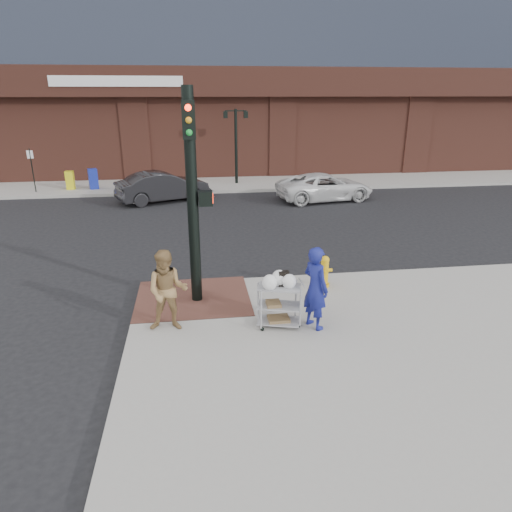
{
  "coord_description": "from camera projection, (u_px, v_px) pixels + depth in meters",
  "views": [
    {
      "loc": [
        -0.48,
        -9.6,
        5.01
      ],
      "look_at": [
        0.97,
        0.72,
        1.25
      ],
      "focal_mm": 32.0,
      "sensor_mm": 36.0,
      "label": 1
    }
  ],
  "objects": [
    {
      "name": "fire_hydrant",
      "position": [
        325.0,
        271.0,
        11.95
      ],
      "size": [
        0.4,
        0.28,
        0.85
      ],
      "color": "gold",
      "rests_on": "sidewalk_near"
    },
    {
      "name": "sedan_dark",
      "position": [
        163.0,
        187.0,
        21.91
      ],
      "size": [
        4.62,
        3.1,
        1.44
      ],
      "primitive_type": "imported",
      "rotation": [
        0.0,
        0.0,
        1.97
      ],
      "color": "black",
      "rests_on": "ground"
    },
    {
      "name": "utility_cart",
      "position": [
        279.0,
        302.0,
        9.88
      ],
      "size": [
        1.01,
        0.73,
        1.26
      ],
      "color": "gray",
      "rests_on": "sidewalk_near"
    },
    {
      "name": "minivan_white",
      "position": [
        325.0,
        187.0,
        22.18
      ],
      "size": [
        4.97,
        2.86,
        1.3
      ],
      "primitive_type": "imported",
      "rotation": [
        0.0,
        0.0,
        1.73
      ],
      "color": "white",
      "rests_on": "ground"
    },
    {
      "name": "woman_blue",
      "position": [
        315.0,
        288.0,
        9.72
      ],
      "size": [
        0.7,
        0.8,
        1.84
      ],
      "primitive_type": "imported",
      "rotation": [
        0.0,
        0.0,
        2.06
      ],
      "color": "navy",
      "rests_on": "sidewalk_near"
    },
    {
      "name": "brick_curb_ramp",
      "position": [
        193.0,
        298.0,
        11.41
      ],
      "size": [
        2.8,
        2.4,
        0.01
      ],
      "primitive_type": "cube",
      "color": "brown",
      "rests_on": "sidewalk_near"
    },
    {
      "name": "parking_sign",
      "position": [
        33.0,
        170.0,
        23.14
      ],
      "size": [
        0.05,
        0.05,
        2.2
      ],
      "primitive_type": "cylinder",
      "color": "black",
      "rests_on": "sidewalk_far"
    },
    {
      "name": "lamp_post",
      "position": [
        236.0,
        138.0,
        24.98
      ],
      "size": [
        1.32,
        0.22,
        4.0
      ],
      "color": "black",
      "rests_on": "sidewalk_far"
    },
    {
      "name": "traffic_signal_pole",
      "position": [
        193.0,
        193.0,
        10.4
      ],
      "size": [
        0.61,
        0.51,
        5.0
      ],
      "color": "black",
      "rests_on": "sidewalk_near"
    },
    {
      "name": "pedestrian_tan",
      "position": [
        168.0,
        291.0,
        9.63
      ],
      "size": [
        0.93,
        0.76,
        1.8
      ],
      "primitive_type": "imported",
      "rotation": [
        0.0,
        0.0,
        -0.09
      ],
      "color": "#977447",
      "rests_on": "sidewalk_near"
    },
    {
      "name": "newsbox_yellow",
      "position": [
        70.0,
        180.0,
        24.0
      ],
      "size": [
        0.41,
        0.37,
        0.95
      ],
      "primitive_type": "cube",
      "rotation": [
        0.0,
        0.0,
        0.03
      ],
      "color": "yellow",
      "rests_on": "sidewalk_far"
    },
    {
      "name": "ground",
      "position": [
        220.0,
        318.0,
        10.7
      ],
      "size": [
        220.0,
        220.0,
        0.0
      ],
      "primitive_type": "plane",
      "color": "black",
      "rests_on": "ground"
    },
    {
      "name": "newsbox_blue",
      "position": [
        93.0,
        179.0,
        24.08
      ],
      "size": [
        0.55,
        0.52,
        1.06
      ],
      "primitive_type": "cube",
      "rotation": [
        0.0,
        0.0,
        0.32
      ],
      "color": "#172597",
      "rests_on": "sidewalk_far"
    },
    {
      "name": "sidewalk_far",
      "position": [
        332.0,
        149.0,
        42.12
      ],
      "size": [
        65.0,
        36.0,
        0.15
      ],
      "primitive_type": "cube",
      "color": "#98948F",
      "rests_on": "ground"
    }
  ]
}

